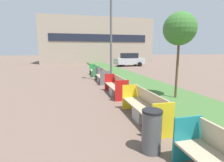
# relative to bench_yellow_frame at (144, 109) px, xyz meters

# --- Properties ---
(planter_grass_strip) EXTENTS (2.80, 120.00, 0.18)m
(planter_grass_strip) POSITION_rel_bench_yellow_frame_xyz_m (2.26, 5.51, -0.29)
(planter_grass_strip) COLOR #426B33
(planter_grass_strip) RESTS_ON ground
(building_backdrop) EXTENTS (19.61, 6.72, 7.83)m
(building_backdrop) POSITION_rel_bench_yellow_frame_xyz_m (3.06, 28.21, 3.54)
(building_backdrop) COLOR tan
(building_backdrop) RESTS_ON ground
(bench_yellow_frame) EXTENTS (0.65, 2.43, 0.94)m
(bench_yellow_frame) POSITION_rel_bench_yellow_frame_xyz_m (0.00, 0.00, 0.00)
(bench_yellow_frame) COLOR #9E9B96
(bench_yellow_frame) RESTS_ON ground
(bench_red_frame) EXTENTS (0.65, 2.26, 0.94)m
(bench_red_frame) POSITION_rel_bench_yellow_frame_xyz_m (-0.00, 3.37, -0.00)
(bench_red_frame) COLOR #9E9B96
(bench_red_frame) RESTS_ON ground
(bench_grey_frame) EXTENTS (0.65, 2.29, 0.94)m
(bench_grey_frame) POSITION_rel_bench_yellow_frame_xyz_m (-0.00, 7.07, -0.00)
(bench_grey_frame) COLOR #9E9B96
(bench_grey_frame) RESTS_ON ground
(bench_green_frame) EXTENTS (0.65, 2.11, 0.94)m
(bench_green_frame) POSITION_rel_bench_yellow_frame_xyz_m (-0.00, 10.58, -0.01)
(bench_green_frame) COLOR #9E9B96
(bench_green_frame) RESTS_ON ground
(litter_bin) EXTENTS (0.44, 0.44, 0.96)m
(litter_bin) POSITION_rel_bench_yellow_frame_xyz_m (-0.58, -1.66, 0.11)
(litter_bin) COLOR #4C4F51
(litter_bin) RESTS_ON ground
(street_lamp_post) EXTENTS (0.24, 0.44, 6.92)m
(street_lamp_post) POSITION_rel_bench_yellow_frame_xyz_m (0.61, 6.91, 3.46)
(street_lamp_post) COLOR #56595B
(street_lamp_post) RESTS_ON ground
(sapling_tree_near) EXTENTS (1.36, 1.36, 3.78)m
(sapling_tree_near) POSITION_rel_bench_yellow_frame_xyz_m (2.23, 1.65, 2.70)
(sapling_tree_near) COLOR brown
(sapling_tree_near) RESTS_ON ground
(parked_car_distant) EXTENTS (4.40, 2.31, 1.86)m
(parked_car_distant) POSITION_rel_bench_yellow_frame_xyz_m (6.22, 18.86, 0.54)
(parked_car_distant) COLOR #B7BABF
(parked_car_distant) RESTS_ON ground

